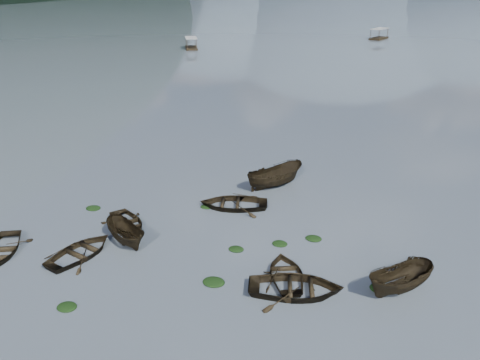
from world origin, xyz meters
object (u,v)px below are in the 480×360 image
(rowboat_0, at_px, (0,254))
(pontoon_left, at_px, (191,49))
(pontoon_centre, at_px, (379,39))
(rowboat_3, at_px, (286,277))

(rowboat_0, relative_size, pontoon_left, 0.70)
(rowboat_0, distance_m, pontoon_centre, 116.30)
(pontoon_left, bearing_deg, rowboat_0, -100.88)
(rowboat_3, bearing_deg, pontoon_centre, -112.28)
(rowboat_3, xyz_separation_m, pontoon_left, (-37.65, 81.59, 0.00))
(rowboat_0, height_order, rowboat_3, rowboat_0)
(rowboat_0, xyz_separation_m, rowboat_3, (16.91, 2.43, 0.00))
(pontoon_left, bearing_deg, pontoon_centre, 11.84)
(rowboat_3, distance_m, pontoon_left, 89.86)
(rowboat_0, bearing_deg, pontoon_left, 81.39)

